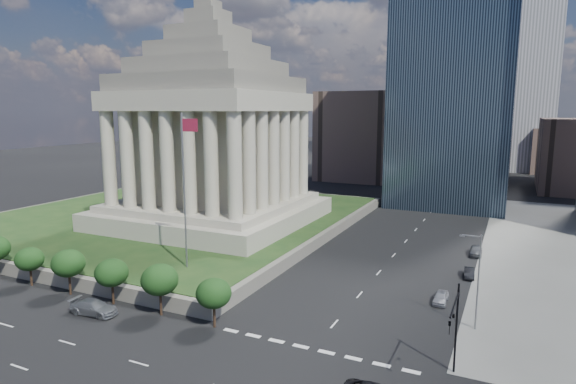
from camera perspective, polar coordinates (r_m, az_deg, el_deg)
The scene contains 14 objects.
ground at distance 128.02m, azimuth 17.81°, elevation -0.81°, with size 500.00×500.00×0.00m, color black.
plaza_terrace at distance 99.02m, azimuth -13.41°, elevation -3.05°, with size 66.00×70.00×1.80m, color #635D55.
plaza_lawn at distance 98.82m, azimuth -13.43°, elevation -2.51°, with size 64.00×68.00×0.10m, color #193716.
war_memorial at distance 88.52m, azimuth -9.11°, elevation 9.01°, with size 34.00×34.00×39.00m, color #AFA993, non-canonical shape.
flagpole at distance 62.60m, azimuth -12.11°, elevation 1.09°, with size 2.52×0.24×20.00m.
tree_row at distance 67.40m, azimuth -26.48°, elevation -7.94°, with size 53.00×4.00×6.00m, color black, non-canonical shape.
midrise_glass at distance 121.13m, azimuth 19.19°, elevation 12.81°, with size 26.00×26.00×60.00m, color black.
building_filler_nw at distance 161.94m, azimuth 8.90°, elevation 6.62°, with size 24.00×30.00×28.00m, color brown.
traffic_signal_ne at distance 42.44m, azimuth 19.14°, elevation -14.44°, with size 0.30×5.74×8.00m.
street_lamp_north at distance 52.79m, azimuth 21.47°, elevation -9.29°, with size 2.13×0.22×10.00m.
suv_grey at distance 58.45m, azimuth -22.03°, elevation -12.55°, with size 2.26×5.56×1.61m, color slate.
parked_sedan_near at distance 60.11m, azimuth 17.66°, elevation -11.82°, with size 1.55×3.86×1.31m, color #9EA0A7.
parked_sedan_mid at distance 70.01m, azimuth 20.69°, elevation -8.95°, with size 3.72×1.30×1.23m, color black.
parked_sedan_far at distance 80.57m, azimuth 21.38°, elevation -6.47°, with size 4.43×1.78×1.51m, color #53555A.
Camera 1 is at (15.97, -25.07, 22.18)m, focal length 30.00 mm.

